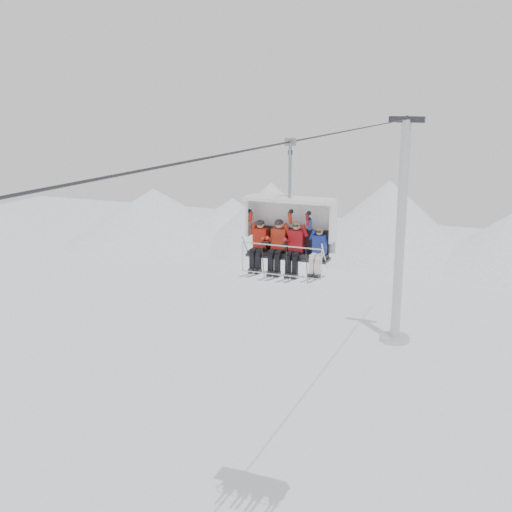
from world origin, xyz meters
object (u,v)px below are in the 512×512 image
at_px(lift_tower_right, 400,249).
at_px(skier_far_right, 318,250).
at_px(skier_far_left, 259,243).
at_px(chairlift_carrier, 291,227).
at_px(skier_center_right, 295,245).
at_px(skier_center_left, 278,244).

distance_m(lift_tower_right, skier_far_right, 20.10).
xyz_separation_m(skier_far_left, skier_far_right, (1.88, -0.01, -0.04)).
height_order(chairlift_carrier, skier_far_right, chairlift_carrier).
height_order(chairlift_carrier, skier_far_left, chairlift_carrier).
bearing_deg(lift_tower_right, skier_center_right, -89.22).
xyz_separation_m(chairlift_carrier, skier_center_right, (0.27, -0.31, -0.49)).
distance_m(skier_center_left, skier_center_right, 0.56).
bearing_deg(chairlift_carrier, skier_center_right, -48.90).
height_order(skier_center_left, skier_center_right, skier_center_left).
xyz_separation_m(lift_tower_right, skier_center_right, (0.27, -19.57, 4.47)).
distance_m(skier_center_right, skier_far_right, 0.72).
bearing_deg(skier_center_right, skier_far_left, -179.71).
bearing_deg(skier_center_left, skier_center_right, -0.08).
height_order(lift_tower_right, chairlift_carrier, lift_tower_right).
relative_size(skier_center_left, skier_center_right, 1.01).
distance_m(lift_tower_right, skier_center_left, 20.08).
distance_m(lift_tower_right, skier_far_left, 20.10).
bearing_deg(skier_far_left, lift_tower_right, 87.37).
height_order(lift_tower_right, skier_center_right, lift_tower_right).
bearing_deg(skier_center_right, skier_far_right, -1.32).
bearing_deg(chairlift_carrier, skier_center_left, -133.52).
distance_m(lift_tower_right, skier_center_right, 20.08).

